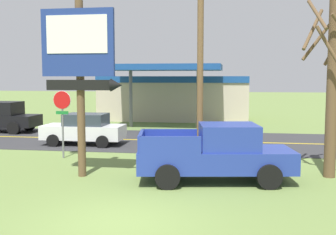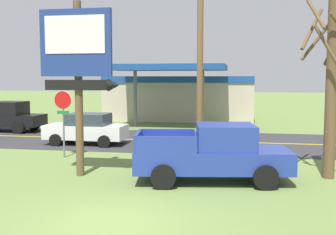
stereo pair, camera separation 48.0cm
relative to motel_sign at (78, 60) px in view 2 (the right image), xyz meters
name	(u,v)px [view 2 (the right image)]	position (x,y,z in m)	size (l,w,h in m)	color
ground_plane	(110,221)	(2.49, -4.23, -4.12)	(180.00, 180.00, 0.00)	olive
road_asphalt	(184,141)	(2.49, 8.77, -4.11)	(140.00, 8.00, 0.02)	#333335
road_centre_line	(184,141)	(2.49, 8.77, -4.09)	(126.00, 0.20, 0.01)	gold
motel_sign	(78,60)	(0.00, 0.00, 0.00)	(2.85, 0.54, 6.17)	brown
stop_sign	(63,112)	(-2.07, 3.19, -2.09)	(0.80, 0.08, 2.95)	slate
utility_pole	(200,58)	(3.88, 3.49, 0.22)	(1.74, 0.26, 8.13)	brown
bare_tree	(332,71)	(8.65, 1.37, -0.38)	(2.03, 2.01, 7.04)	brown
gas_station	(180,96)	(0.46, 20.58, -2.17)	(12.00, 11.50, 4.40)	beige
pickup_blue_parked_on_lawn	(214,154)	(4.73, 0.11, -3.15)	(5.44, 2.84, 1.96)	#233893
pickup_black_on_road	(4,117)	(-9.64, 10.77, -3.15)	(5.20, 2.24, 1.96)	black
car_white_near_lane	(87,129)	(-2.42, 6.77, -3.28)	(4.20, 2.00, 1.64)	silver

